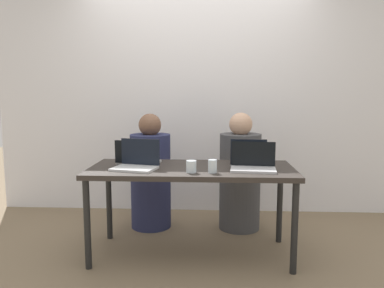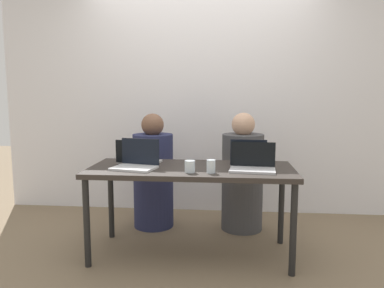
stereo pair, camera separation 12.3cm
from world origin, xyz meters
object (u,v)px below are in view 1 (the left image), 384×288
at_px(laptop_front_right, 253,164).
at_px(laptop_front_left, 136,162).
at_px(water_glass_right, 212,167).
at_px(laptop_back_right, 248,159).
at_px(person_on_left, 151,177).
at_px(person_on_right, 240,178).
at_px(laptop_back_left, 137,159).
at_px(water_glass_center, 191,167).

xyz_separation_m(laptop_front_right, laptop_front_left, (-0.92, -0.00, 0.00)).
bearing_deg(laptop_front_right, water_glass_right, -153.01).
height_order(laptop_back_right, laptop_front_left, laptop_front_left).
height_order(laptop_back_right, water_glass_right, laptop_back_right).
distance_m(person_on_left, water_glass_right, 1.07).
distance_m(person_on_left, laptop_back_right, 1.09).
bearing_deg(person_on_right, person_on_left, -5.48).
xyz_separation_m(person_on_left, water_glass_right, (0.61, -0.84, 0.27)).
bearing_deg(laptop_front_left, laptop_back_right, 24.90).
distance_m(laptop_front_left, laptop_back_left, 0.20).
xyz_separation_m(laptop_front_left, water_glass_right, (0.60, -0.12, -0.01)).
bearing_deg(laptop_back_left, laptop_front_left, 109.14).
distance_m(person_on_left, person_on_right, 0.88).
xyz_separation_m(laptop_back_right, laptop_front_left, (-0.90, -0.19, 0.00)).
height_order(laptop_back_left, water_glass_right, laptop_back_left).
bearing_deg(laptop_front_left, water_glass_center, -1.94).
bearing_deg(laptop_front_left, laptop_back_left, 112.40).
distance_m(laptop_front_right, laptop_back_left, 0.97).
relative_size(person_on_right, laptop_front_right, 3.15).
xyz_separation_m(person_on_right, water_glass_center, (-0.43, -0.84, 0.27)).
bearing_deg(laptop_front_left, person_on_right, 52.65).
bearing_deg(water_glass_right, laptop_back_left, 153.25).
height_order(person_on_left, laptop_back_left, person_on_left).
xyz_separation_m(laptop_front_right, laptop_back_right, (-0.02, 0.18, 0.00)).
height_order(person_on_left, laptop_front_right, person_on_left).
xyz_separation_m(laptop_front_left, water_glass_center, (0.44, -0.12, -0.01)).
xyz_separation_m(person_on_left, laptop_front_right, (0.92, -0.72, 0.28)).
bearing_deg(person_on_right, water_glass_right, 66.62).
relative_size(person_on_right, laptop_back_left, 3.10).
xyz_separation_m(person_on_right, water_glass_right, (-0.27, -0.84, 0.27)).
xyz_separation_m(laptop_back_left, water_glass_right, (0.63, -0.32, -0.00)).
bearing_deg(laptop_back_left, water_glass_center, 156.28).
bearing_deg(laptop_back_left, person_on_right, -140.04).
relative_size(person_on_left, water_glass_right, 11.42).
xyz_separation_m(laptop_back_right, water_glass_right, (-0.30, -0.31, -0.01)).
bearing_deg(water_glass_right, person_on_right, 72.10).
height_order(person_on_left, water_glass_right, person_on_left).
distance_m(laptop_front_right, laptop_back_right, 0.19).
distance_m(laptop_back_right, laptop_front_left, 0.92).
bearing_deg(water_glass_right, water_glass_center, 178.60).
distance_m(laptop_front_right, water_glass_center, 0.49).
bearing_deg(person_on_left, laptop_front_left, 91.28).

